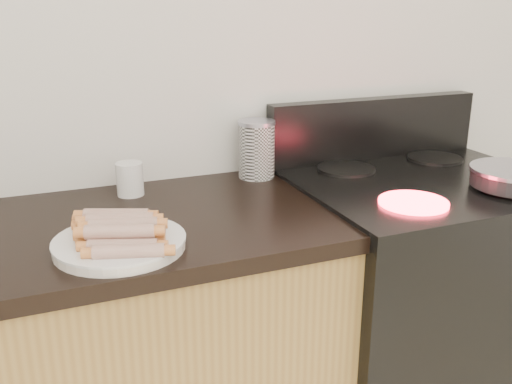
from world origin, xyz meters
name	(u,v)px	position (x,y,z in m)	size (l,w,h in m)	color
wall_back	(133,44)	(0.00, 2.00, 1.30)	(4.00, 0.04, 2.60)	silver
stove	(412,314)	(0.78, 1.68, 0.46)	(0.76, 0.65, 0.91)	black
stove_panel	(374,128)	(0.78, 1.96, 1.01)	(0.76, 0.06, 0.20)	black
burner_near_left	(413,203)	(0.61, 1.51, 0.92)	(0.18, 0.18, 0.01)	#FF1E2D
burner_far_left	(346,169)	(0.61, 1.84, 0.92)	(0.18, 0.18, 0.01)	black
burner_far_right	(435,158)	(0.95, 1.84, 0.92)	(0.18, 0.18, 0.01)	black
main_plate	(120,245)	(-0.14, 1.53, 0.91)	(0.28, 0.28, 0.02)	white
hotdog_pile	(119,230)	(-0.14, 1.53, 0.94)	(0.14, 0.27, 0.06)	maroon
canister	(256,149)	(0.34, 1.92, 0.99)	(0.11, 0.11, 0.18)	silver
mug	(130,179)	(-0.05, 1.89, 0.95)	(0.07, 0.07, 0.09)	white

